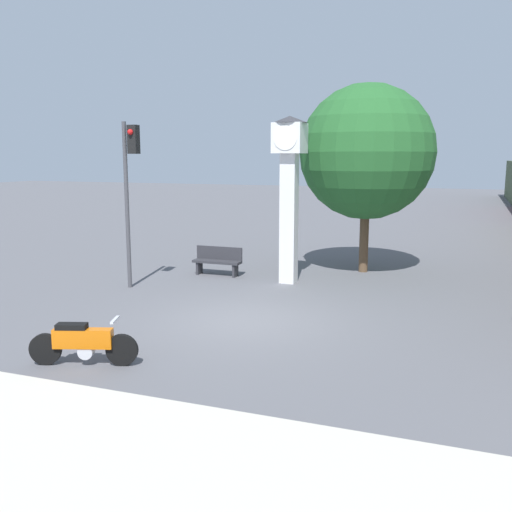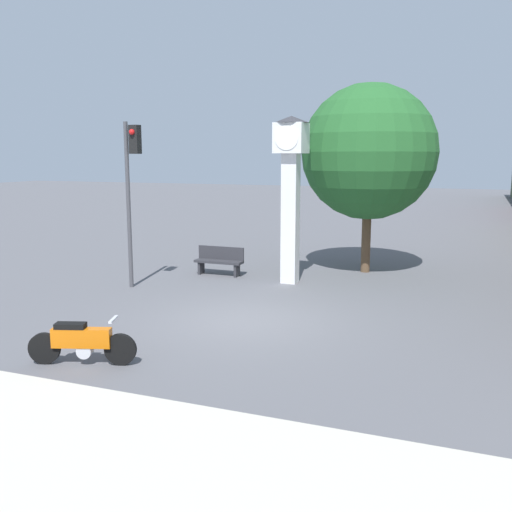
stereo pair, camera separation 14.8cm
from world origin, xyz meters
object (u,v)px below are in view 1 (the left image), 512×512
(street_tree, at_px, (367,152))
(motorcycle, at_px, (83,343))
(clock_tower, at_px, (289,175))
(bench, at_px, (218,260))
(traffic_light, at_px, (130,176))

(street_tree, bearing_deg, motorcycle, -107.57)
(clock_tower, distance_m, bench, 3.74)
(motorcycle, xyz_separation_m, clock_tower, (1.48, 8.05, 2.84))
(clock_tower, height_order, street_tree, street_tree)
(traffic_light, bearing_deg, street_tree, 38.65)
(motorcycle, xyz_separation_m, street_tree, (3.33, 10.53, 3.52))
(street_tree, bearing_deg, bench, -153.03)
(traffic_light, bearing_deg, bench, 57.98)
(motorcycle, relative_size, bench, 1.22)
(clock_tower, xyz_separation_m, bench, (-2.49, 0.27, -2.78))
(motorcycle, relative_size, traffic_light, 0.41)
(traffic_light, xyz_separation_m, street_tree, (5.93, 4.74, 0.69))
(clock_tower, bearing_deg, street_tree, 53.19)
(traffic_light, height_order, street_tree, street_tree)
(motorcycle, bearing_deg, street_tree, 53.72)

